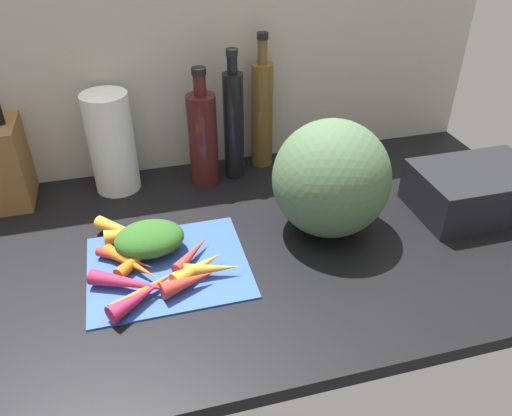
{
  "coord_description": "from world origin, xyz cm",
  "views": [
    {
      "loc": [
        -10.14,
        -87.34,
        68.4
      ],
      "look_at": [
        12.49,
        -2.95,
        9.66
      ],
      "focal_mm": 35.55,
      "sensor_mm": 36.0,
      "label": 1
    }
  ],
  "objects": [
    {
      "name": "ground_plane",
      "position": [
        0.0,
        0.0,
        -1.5
      ],
      "size": [
        170.0,
        80.0,
        3.0
      ],
      "primitive_type": "cube",
      "color": "black"
    },
    {
      "name": "wall_back",
      "position": [
        0.0,
        38.5,
        30.0
      ],
      "size": [
        170.0,
        3.0,
        60.0
      ],
      "primitive_type": "cube",
      "color": "#BCB7AD",
      "rests_on": "ground_plane"
    },
    {
      "name": "cutting_board",
      "position": [
        -6.96,
        -5.59,
        0.4
      ],
      "size": [
        32.33,
        27.5,
        0.8
      ],
      "primitive_type": "cube",
      "color": "#2D51B7",
      "rests_on": "ground_plane"
    },
    {
      "name": "carrot_0",
      "position": [
        -10.88,
        -1.67,
        2.14
      ],
      "size": [
        13.83,
        14.18,
        2.68
      ],
      "primitive_type": "cone",
      "rotation": [
        0.0,
        1.57,
        0.8
      ],
      "color": "orange",
      "rests_on": "cutting_board"
    },
    {
      "name": "carrot_1",
      "position": [
        -14.03,
        -11.49,
        2.41
      ],
      "size": [
        17.36,
        11.24,
        3.23
      ],
      "primitive_type": "cone",
      "rotation": [
        0.0,
        1.57,
        -0.49
      ],
      "color": "#B2264C",
      "rests_on": "cutting_board"
    },
    {
      "name": "carrot_2",
      "position": [
        -11.3,
        -13.18,
        2.09
      ],
      "size": [
        15.59,
        10.82,
        2.58
      ],
      "primitive_type": "cone",
      "rotation": [
        0.0,
        1.57,
        0.54
      ],
      "color": "orange",
      "rests_on": "cutting_board"
    },
    {
      "name": "carrot_3",
      "position": [
        -4.0,
        -13.83,
        2.56
      ],
      "size": [
        11.12,
        6.18,
        3.51
      ],
      "primitive_type": "cone",
      "rotation": [
        0.0,
        1.57,
        0.27
      ],
      "color": "red",
      "rests_on": "cutting_board"
    },
    {
      "name": "carrot_4",
      "position": [
        -13.82,
        -16.0,
        2.56
      ],
      "size": [
        11.48,
        9.13,
        3.52
      ],
      "primitive_type": "cone",
      "rotation": [
        0.0,
        1.57,
        0.57
      ],
      "color": "#B2264C",
      "rests_on": "cutting_board"
    },
    {
      "name": "carrot_5",
      "position": [
        -14.57,
        6.04,
        2.37
      ],
      "size": [
        13.64,
        12.53,
        3.14
      ],
      "primitive_type": "cone",
      "rotation": [
        0.0,
        1.57,
        -0.72
      ],
      "color": "orange",
      "rests_on": "cutting_board"
    },
    {
      "name": "carrot_6",
      "position": [
        -1.72,
        -4.85,
        2.09
      ],
      "size": [
        9.7,
        10.65,
        2.58
      ],
      "primitive_type": "cone",
      "rotation": [
        0.0,
        1.57,
        0.86
      ],
      "color": "red",
      "rests_on": "cutting_board"
    },
    {
      "name": "carrot_7",
      "position": [
        -11.49,
        4.55,
        2.51
      ],
      "size": [
        15.28,
        3.43,
        3.43
      ],
      "primitive_type": "cone",
      "rotation": [
        0.0,
        1.57,
        0.0
      ],
      "color": "orange",
      "rests_on": "cutting_board"
    },
    {
      "name": "carrot_8",
      "position": [
        -15.26,
        -2.98,
        1.95
      ],
      "size": [
        11.88,
        10.16,
        2.3
      ],
      "primitive_type": "cone",
      "rotation": [
        0.0,
        1.57,
        -0.68
      ],
      "color": "red",
      "rests_on": "cutting_board"
    },
    {
      "name": "carrot_9",
      "position": [
        -14.07,
        -5.03,
        2.14
      ],
      "size": [
        11.42,
        13.38,
        2.67
      ],
      "primitive_type": "cone",
      "rotation": [
        0.0,
        1.57,
        -0.9
      ],
      "color": "orange",
      "rests_on": "cutting_board"
    },
    {
      "name": "carrot_10",
      "position": [
        -1.28,
        -10.07,
        2.49
      ],
      "size": [
        12.09,
        8.95,
        3.38
      ],
      "primitive_type": "cone",
      "rotation": [
        0.0,
        1.57,
        0.53
      ],
      "color": "orange",
      "rests_on": "cutting_board"
    },
    {
      "name": "carrot_11",
      "position": [
        1.32,
        -11.03,
        2.31
      ],
      "size": [
        11.47,
        4.61,
        3.01
      ],
      "primitive_type": "cone",
      "rotation": [
        0.0,
        1.57,
        -0.15
      ],
      "color": "orange",
      "rests_on": "cutting_board"
    },
    {
      "name": "carrot_greens_pile",
      "position": [
        -9.86,
        -0.15,
        3.89
      ],
      "size": [
        14.58,
        11.22,
        6.17
      ],
      "primitive_type": "ellipsoid",
      "color": "#2D6023",
      "rests_on": "cutting_board"
    },
    {
      "name": "winter_squash",
      "position": [
        29.79,
        -0.9,
        12.94
      ],
      "size": [
        25.56,
        25.18,
        25.87
      ],
      "primitive_type": "ellipsoid",
      "color": "#4C6B47",
      "rests_on": "ground_plane"
    },
    {
      "name": "paper_towel_roll",
      "position": [
        -15.37,
        29.5,
        12.6
      ],
      "size": [
        11.13,
        11.13,
        25.19
      ],
      "primitive_type": "cylinder",
      "color": "white",
      "rests_on": "ground_plane"
    },
    {
      "name": "bottle_0",
      "position": [
        6.8,
        27.13,
        12.48
      ],
      "size": [
        7.35,
        7.35,
        30.17
      ],
      "color": "#471919",
      "rests_on": "ground_plane"
    },
    {
      "name": "bottle_1",
      "position": [
        14.95,
        27.99,
        14.79
      ],
      "size": [
        5.13,
        5.13,
        33.66
      ],
      "color": "black",
      "rests_on": "ground_plane"
    },
    {
      "name": "bottle_2",
      "position": [
        23.66,
        32.5,
        14.92
      ],
      "size": [
        5.68,
        5.68,
        35.6
      ],
      "color": "brown",
      "rests_on": "ground_plane"
    },
    {
      "name": "dish_rack",
      "position": [
        66.17,
        -2.68,
        5.3
      ],
      "size": [
        28.48,
        19.29,
        10.6
      ],
      "primitive_type": "cube",
      "color": "black",
      "rests_on": "ground_plane"
    }
  ]
}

